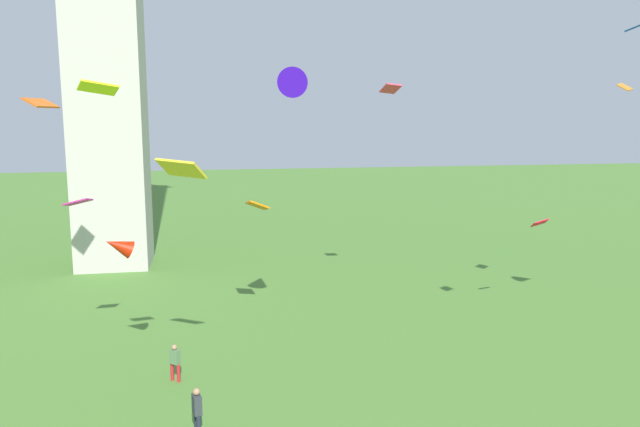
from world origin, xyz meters
The scene contains 12 objects.
person_1 centered at (-6.17, 16.28, 0.98)m, with size 0.36×0.53×1.73m.
person_2 centered at (-7.15, 20.90, 0.88)m, with size 0.46×0.44×1.56m.
kite_flying_0 centered at (-6.51, 18.52, 8.92)m, with size 1.80×1.62×0.78m.
kite_flying_1 centered at (-9.27, 21.94, 5.54)m, with size 1.42×1.06×1.12m.
kite_flying_2 centered at (-11.16, 24.00, 7.08)m, with size 1.21×0.92×0.44m.
kite_flying_4 centered at (11.52, 25.73, 5.17)m, with size 0.88×0.57×0.53m.
kite_flying_5 centered at (-1.99, 22.00, 12.19)m, with size 1.64×2.12×1.46m.
kite_flying_6 centered at (4.18, 28.96, 12.19)m, with size 0.95×1.25×0.54m.
kite_flying_8 centered at (-13.79, 29.58, 11.38)m, with size 1.64×1.85×0.52m.
kite_flying_9 centered at (14.14, 23.35, 12.11)m, with size 1.05×0.96×0.44m.
kite_flying_10 centered at (-8.79, 16.38, 11.60)m, with size 1.31×1.05×0.47m.
kite_flying_11 centered at (-3.28, 26.35, 6.40)m, with size 1.14×1.49×0.72m.
Camera 1 is at (-5.49, -3.39, 10.78)m, focal length 34.28 mm.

